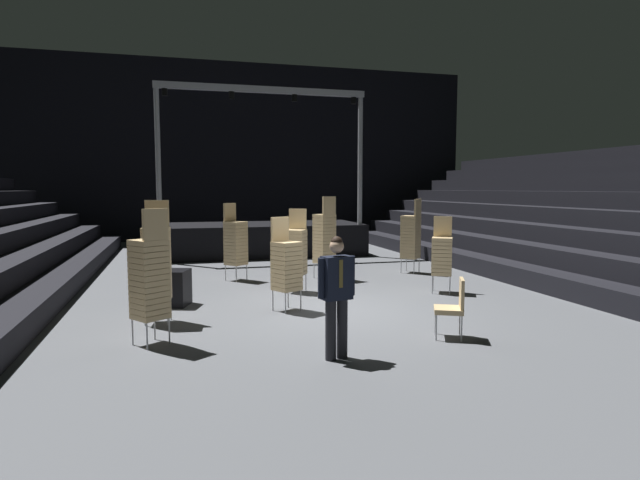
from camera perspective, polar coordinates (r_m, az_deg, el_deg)
ground_plane at (r=10.39m, az=1.03°, el=-7.74°), size 22.00×30.00×0.10m
arena_end_wall at (r=24.92m, az=-8.75°, el=9.32°), size 22.00×0.30×8.00m
bleacher_bank_right at (r=15.23m, az=30.16°, el=2.78°), size 6.00×24.00×3.60m
stage_riser at (r=18.97m, az=-6.55°, el=0.35°), size 7.14×3.14×5.61m
man_with_tie at (r=7.26m, az=1.81°, el=-5.42°), size 0.57×0.31×1.70m
chair_stack_front_left at (r=10.15m, az=-3.64°, el=-2.61°), size 0.59×0.59×1.79m
chair_stack_front_right at (r=8.30m, az=-17.80°, el=-3.82°), size 0.61×0.61×2.05m
chair_stack_mid_left at (r=11.98m, az=-2.65°, el=-1.15°), size 0.60×0.60×1.88m
chair_stack_mid_right at (r=13.76m, az=0.48°, el=0.26°), size 0.58×0.58×2.14m
chair_stack_mid_centre at (r=14.92m, az=9.72°, el=0.43°), size 0.62×0.62×2.05m
chair_stack_rear_left at (r=13.65m, az=-9.05°, el=-0.21°), size 0.62×0.62×1.96m
chair_stack_rear_right at (r=12.23m, az=12.94°, el=-1.54°), size 0.60×0.60×1.71m
chair_stack_rear_centre at (r=9.62m, az=-17.10°, el=-2.29°), size 0.49×0.49×2.14m
equipment_road_case at (r=11.12m, az=-16.22°, el=-4.93°), size 1.05×0.86×0.72m
loose_chair_near_man at (r=8.62m, az=14.10°, el=-6.71°), size 0.59×0.59×0.95m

